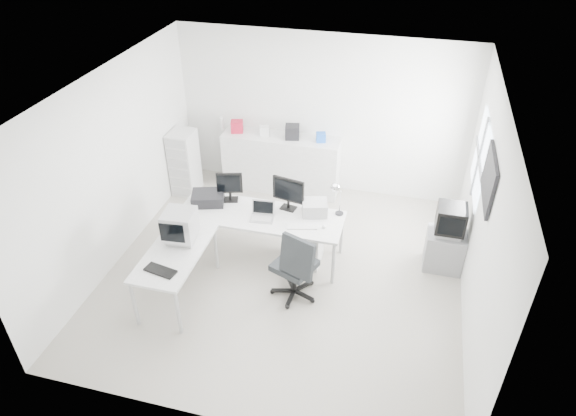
% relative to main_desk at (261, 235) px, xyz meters
% --- Properties ---
extents(floor, '(5.00, 5.00, 0.01)m').
position_rel_main_desk_xyz_m(floor, '(0.43, -0.29, -0.38)').
color(floor, beige).
rests_on(floor, ground).
extents(ceiling, '(5.00, 5.00, 0.01)m').
position_rel_main_desk_xyz_m(ceiling, '(0.43, -0.29, 2.42)').
color(ceiling, white).
rests_on(ceiling, back_wall).
extents(back_wall, '(5.00, 0.02, 2.80)m').
position_rel_main_desk_xyz_m(back_wall, '(0.43, 2.21, 1.02)').
color(back_wall, white).
rests_on(back_wall, floor).
extents(left_wall, '(0.02, 5.00, 2.80)m').
position_rel_main_desk_xyz_m(left_wall, '(-2.07, -0.29, 1.02)').
color(left_wall, white).
rests_on(left_wall, floor).
extents(right_wall, '(0.02, 5.00, 2.80)m').
position_rel_main_desk_xyz_m(right_wall, '(2.93, -0.29, 1.02)').
color(right_wall, white).
rests_on(right_wall, floor).
extents(window, '(0.02, 1.20, 1.10)m').
position_rel_main_desk_xyz_m(window, '(2.91, 0.91, 1.23)').
color(window, white).
rests_on(window, right_wall).
extents(wall_picture, '(0.04, 0.90, 0.60)m').
position_rel_main_desk_xyz_m(wall_picture, '(2.90, -0.19, 1.52)').
color(wall_picture, black).
rests_on(wall_picture, right_wall).
extents(main_desk, '(2.40, 0.80, 0.75)m').
position_rel_main_desk_xyz_m(main_desk, '(0.00, 0.00, 0.00)').
color(main_desk, silver).
rests_on(main_desk, floor).
extents(side_desk, '(0.70, 1.40, 0.75)m').
position_rel_main_desk_xyz_m(side_desk, '(-0.85, -1.10, 0.00)').
color(side_desk, silver).
rests_on(side_desk, floor).
extents(drawer_pedestal, '(0.40, 0.50, 0.60)m').
position_rel_main_desk_xyz_m(drawer_pedestal, '(0.70, 0.05, -0.08)').
color(drawer_pedestal, silver).
rests_on(drawer_pedestal, floor).
extents(inkjet_printer, '(0.55, 0.49, 0.17)m').
position_rel_main_desk_xyz_m(inkjet_printer, '(-0.85, 0.10, 0.46)').
color(inkjet_printer, black).
rests_on(inkjet_printer, main_desk).
extents(lcd_monitor_small, '(0.43, 0.31, 0.48)m').
position_rel_main_desk_xyz_m(lcd_monitor_small, '(-0.55, 0.25, 0.62)').
color(lcd_monitor_small, black).
rests_on(lcd_monitor_small, main_desk).
extents(lcd_monitor_large, '(0.52, 0.29, 0.51)m').
position_rel_main_desk_xyz_m(lcd_monitor_large, '(0.35, 0.25, 0.63)').
color(lcd_monitor_large, black).
rests_on(lcd_monitor_large, main_desk).
extents(laptop, '(0.39, 0.40, 0.24)m').
position_rel_main_desk_xyz_m(laptop, '(0.05, -0.10, 0.49)').
color(laptop, '#B7B7BA').
rests_on(laptop, main_desk).
extents(white_keyboard, '(0.44, 0.23, 0.02)m').
position_rel_main_desk_xyz_m(white_keyboard, '(0.65, -0.15, 0.38)').
color(white_keyboard, silver).
rests_on(white_keyboard, main_desk).
extents(white_mouse, '(0.06, 0.06, 0.06)m').
position_rel_main_desk_xyz_m(white_mouse, '(0.95, -0.10, 0.40)').
color(white_mouse, silver).
rests_on(white_mouse, main_desk).
extents(laser_printer, '(0.42, 0.39, 0.20)m').
position_rel_main_desk_xyz_m(laser_printer, '(0.75, 0.22, 0.48)').
color(laser_printer, '#A7A7A7').
rests_on(laser_printer, main_desk).
extents(desk_lamp, '(0.19, 0.19, 0.50)m').
position_rel_main_desk_xyz_m(desk_lamp, '(1.10, 0.30, 0.62)').
color(desk_lamp, silver).
rests_on(desk_lamp, main_desk).
extents(crt_monitor, '(0.45, 0.45, 0.48)m').
position_rel_main_desk_xyz_m(crt_monitor, '(-0.85, -0.85, 0.61)').
color(crt_monitor, '#B7B7BA').
rests_on(crt_monitor, side_desk).
extents(black_keyboard, '(0.43, 0.24, 0.03)m').
position_rel_main_desk_xyz_m(black_keyboard, '(-0.85, -1.50, 0.39)').
color(black_keyboard, black).
rests_on(black_keyboard, side_desk).
extents(office_chair, '(0.85, 0.85, 1.13)m').
position_rel_main_desk_xyz_m(office_chair, '(0.68, -0.70, 0.19)').
color(office_chair, '#292D2F').
rests_on(office_chair, floor).
extents(tv_cabinet, '(0.55, 0.45, 0.60)m').
position_rel_main_desk_xyz_m(tv_cabinet, '(2.65, 0.41, -0.08)').
color(tv_cabinet, gray).
rests_on(tv_cabinet, floor).
extents(crt_tv, '(0.50, 0.48, 0.45)m').
position_rel_main_desk_xyz_m(crt_tv, '(2.65, 0.41, 0.45)').
color(crt_tv, black).
rests_on(crt_tv, tv_cabinet).
extents(sideboard, '(2.07, 0.52, 1.04)m').
position_rel_main_desk_xyz_m(sideboard, '(-0.22, 1.95, 0.14)').
color(sideboard, silver).
rests_on(sideboard, floor).
extents(clutter_box_a, '(0.25, 0.23, 0.21)m').
position_rel_main_desk_xyz_m(clutter_box_a, '(-1.02, 1.95, 0.76)').
color(clutter_box_a, '#AD1830').
rests_on(clutter_box_a, sideboard).
extents(clutter_box_b, '(0.19, 0.18, 0.16)m').
position_rel_main_desk_xyz_m(clutter_box_b, '(-0.52, 1.95, 0.74)').
color(clutter_box_b, silver).
rests_on(clutter_box_b, sideboard).
extents(clutter_box_c, '(0.28, 0.26, 0.24)m').
position_rel_main_desk_xyz_m(clutter_box_c, '(-0.02, 1.95, 0.78)').
color(clutter_box_c, black).
rests_on(clutter_box_c, sideboard).
extents(clutter_box_d, '(0.19, 0.18, 0.16)m').
position_rel_main_desk_xyz_m(clutter_box_d, '(0.48, 1.95, 0.74)').
color(clutter_box_d, blue).
rests_on(clutter_box_d, sideboard).
extents(clutter_bottle, '(0.07, 0.07, 0.22)m').
position_rel_main_desk_xyz_m(clutter_bottle, '(-1.32, 1.99, 0.77)').
color(clutter_bottle, silver).
rests_on(clutter_bottle, sideboard).
extents(filing_cabinet, '(0.41, 0.49, 1.17)m').
position_rel_main_desk_xyz_m(filing_cabinet, '(-1.85, 1.42, 0.21)').
color(filing_cabinet, silver).
rests_on(filing_cabinet, floor).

